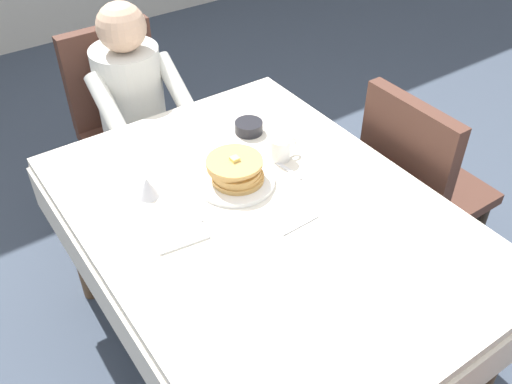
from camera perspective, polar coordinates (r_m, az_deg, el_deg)
name	(u,v)px	position (r m, az deg, el deg)	size (l,w,h in m)	color
ground_plane	(263,347)	(2.42, 0.70, -15.29)	(14.00, 14.00, 0.00)	#3D4756
dining_table_main	(264,233)	(1.93, 0.86, -4.14)	(1.12, 1.52, 0.74)	silver
chair_diner	(124,113)	(2.84, -13.11, 7.77)	(0.44, 0.45, 0.93)	#4C2D23
diner_person	(134,102)	(2.64, -12.14, 8.89)	(0.40, 0.43, 1.12)	silver
chair_right_side	(416,180)	(2.43, 15.83, 1.15)	(0.45, 0.44, 0.93)	#4C2D23
plate_breakfast	(235,181)	(1.98, -2.09, 1.16)	(0.28, 0.28, 0.02)	white
breakfast_stack	(236,170)	(1.95, -2.07, 2.27)	(0.20, 0.20, 0.09)	tan
cup_coffee	(281,149)	(2.08, 2.50, 4.39)	(0.11, 0.08, 0.08)	white
bowl_butter	(249,127)	(2.23, -0.73, 6.55)	(0.11, 0.11, 0.04)	black
syrup_pitcher	(147,187)	(1.94, -10.89, 0.50)	(0.08, 0.08, 0.07)	silver
fork_left_of_plate	(191,205)	(1.90, -6.55, -1.32)	(0.18, 0.01, 0.01)	silver
knife_right_of_plate	(282,166)	(2.06, 2.65, 2.63)	(0.20, 0.01, 0.01)	silver
spoon_near_edge	(300,225)	(1.83, 4.43, -3.32)	(0.15, 0.01, 0.01)	silver
napkin_folded	(178,234)	(1.80, -7.82, -4.21)	(0.17, 0.12, 0.01)	white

